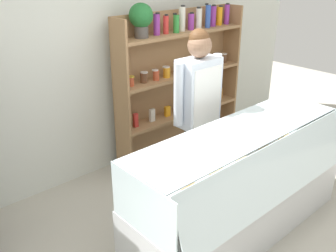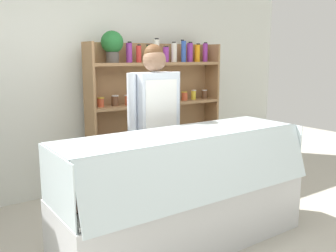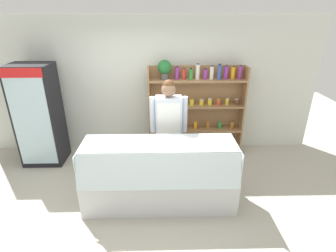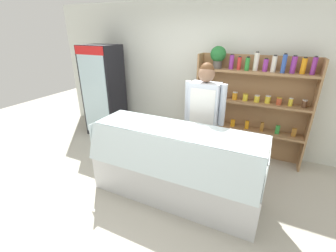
{
  "view_description": "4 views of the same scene",
  "coord_description": "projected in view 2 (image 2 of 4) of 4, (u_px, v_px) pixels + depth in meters",
  "views": [
    {
      "loc": [
        -2.15,
        -1.58,
        2.33
      ],
      "look_at": [
        -0.09,
        0.72,
        0.96
      ],
      "focal_mm": 40.0,
      "sensor_mm": 36.0,
      "label": 1
    },
    {
      "loc": [
        -1.64,
        -2.34,
        1.64
      ],
      "look_at": [
        0.4,
        0.6,
        0.97
      ],
      "focal_mm": 40.0,
      "sensor_mm": 36.0,
      "label": 2
    },
    {
      "loc": [
        0.28,
        -3.18,
        2.73
      ],
      "look_at": [
        0.37,
        0.59,
        1.07
      ],
      "focal_mm": 28.0,
      "sensor_mm": 36.0,
      "label": 3
    },
    {
      "loc": [
        1.26,
        -2.27,
        2.16
      ],
      "look_at": [
        -0.04,
        0.47,
        0.87
      ],
      "focal_mm": 24.0,
      "sensor_mm": 36.0,
      "label": 4
    }
  ],
  "objects": [
    {
      "name": "back_wall",
      "position": [
        74.0,
        81.0,
        4.45
      ],
      "size": [
        6.8,
        0.1,
        2.7
      ],
      "primitive_type": "cube",
      "color": "silver",
      "rests_on": "ground"
    },
    {
      "name": "deli_display_case",
      "position": [
        184.0,
        211.0,
        3.26
      ],
      "size": [
        2.24,
        0.8,
        1.01
      ],
      "color": "silver",
      "rests_on": "ground"
    },
    {
      "name": "shop_clerk",
      "position": [
        155.0,
        115.0,
        3.79
      ],
      "size": [
        0.62,
        0.25,
        1.76
      ],
      "color": "#4C4233",
      "rests_on": "ground"
    },
    {
      "name": "shelving_unit",
      "position": [
        152.0,
        100.0,
        4.76
      ],
      "size": [
        1.86,
        0.29,
        1.93
      ],
      "color": "#9E754C",
      "rests_on": "ground"
    }
  ]
}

